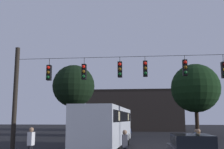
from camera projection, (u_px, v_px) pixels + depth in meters
ground_plane at (138, 141)px, 28.64m from camera, size 168.00×168.00×0.00m
overhead_signal_span at (134, 88)px, 16.60m from camera, size 15.03×0.44×6.69m
city_bus at (106, 124)px, 20.01m from camera, size 3.01×11.10×3.00m
car_far_left at (122, 131)px, 33.38m from camera, size 2.04×4.42×1.52m
pedestrian_crossing_center at (199, 143)px, 14.91m from camera, size 0.32×0.41×1.66m
pedestrian_crossing_right at (197, 141)px, 16.26m from camera, size 0.25×0.37×1.61m
pedestrian_near_bus at (125, 145)px, 13.42m from camera, size 0.30×0.40×1.67m
pedestrian_trailing at (31, 143)px, 14.01m from camera, size 0.27×0.38×1.77m
corner_building at (135, 111)px, 55.28m from camera, size 17.73×10.93×7.60m
tree_left_silhouette at (195, 88)px, 34.81m from camera, size 6.06×6.06×9.05m
tree_behind_building at (74, 86)px, 35.60m from camera, size 5.36×5.36×9.06m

